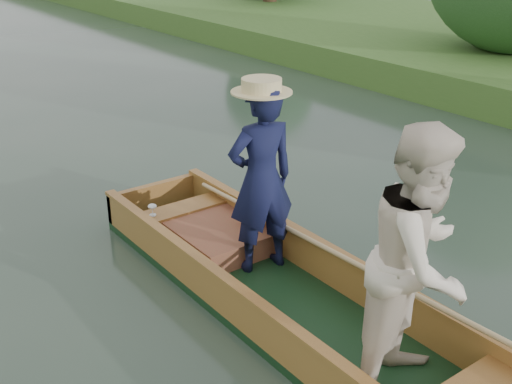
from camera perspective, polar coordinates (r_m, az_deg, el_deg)
ground at (r=5.46m, az=3.83°, el=-11.22°), size 120.00×120.00×0.00m
punt at (r=4.98m, az=6.73°, el=-5.61°), size 1.19×5.00×1.96m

